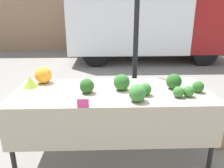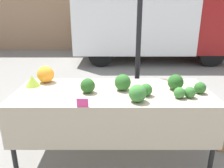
% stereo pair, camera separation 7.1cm
% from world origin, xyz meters
% --- Properties ---
extents(ground_plane, '(40.00, 40.00, 0.00)m').
position_xyz_m(ground_plane, '(0.00, 0.00, 0.00)').
color(ground_plane, gray).
extents(tent_pole, '(0.07, 0.07, 2.29)m').
position_xyz_m(tent_pole, '(0.36, 0.74, 1.14)').
color(tent_pole, black).
rests_on(tent_pole, ground_plane).
extents(parked_truck, '(4.99, 1.93, 2.62)m').
position_xyz_m(parked_truck, '(1.15, 5.06, 1.40)').
color(parked_truck, white).
rests_on(parked_truck, ground_plane).
extents(market_table, '(2.18, 0.90, 0.79)m').
position_xyz_m(market_table, '(0.00, -0.06, 0.70)').
color(market_table, tan).
rests_on(market_table, ground_plane).
extents(orange_cauliflower, '(0.21, 0.21, 0.21)m').
position_xyz_m(orange_cauliflower, '(-0.84, 0.30, 0.89)').
color(orange_cauliflower, orange).
rests_on(orange_cauliflower, market_table).
extents(romanesco_head, '(0.17, 0.17, 0.13)m').
position_xyz_m(romanesco_head, '(-0.95, 0.15, 0.86)').
color(romanesco_head, '#93B238').
rests_on(romanesco_head, market_table).
extents(broccoli_head_0, '(0.12, 0.12, 0.12)m').
position_xyz_m(broccoli_head_0, '(0.68, -0.22, 0.85)').
color(broccoli_head_0, '#336B2D').
rests_on(broccoli_head_0, market_table).
extents(broccoli_head_1, '(0.16, 0.16, 0.16)m').
position_xyz_m(broccoli_head_1, '(-0.28, -0.06, 0.87)').
color(broccoli_head_1, '#23511E').
rests_on(broccoli_head_1, market_table).
extents(broccoli_head_2, '(0.13, 0.13, 0.13)m').
position_xyz_m(broccoli_head_2, '(0.35, -0.15, 0.86)').
color(broccoli_head_2, '#2D6628').
rests_on(broccoli_head_2, market_table).
extents(broccoli_head_3, '(0.18, 0.18, 0.18)m').
position_xyz_m(broccoli_head_3, '(0.71, 0.04, 0.88)').
color(broccoli_head_3, '#23511E').
rests_on(broccoli_head_3, market_table).
extents(broccoli_head_4, '(0.12, 0.12, 0.12)m').
position_xyz_m(broccoli_head_4, '(0.79, -0.20, 0.85)').
color(broccoli_head_4, '#336B2D').
rests_on(broccoli_head_4, market_table).
extents(broccoli_head_5, '(0.13, 0.13, 0.13)m').
position_xyz_m(broccoli_head_5, '(0.94, -0.08, 0.85)').
color(broccoli_head_5, '#285B23').
rests_on(broccoli_head_5, market_table).
extents(broccoli_head_6, '(0.18, 0.18, 0.18)m').
position_xyz_m(broccoli_head_6, '(0.24, -0.31, 0.88)').
color(broccoli_head_6, '#387533').
rests_on(broccoli_head_6, market_table).
extents(broccoli_head_7, '(0.19, 0.19, 0.19)m').
position_xyz_m(broccoli_head_7, '(0.11, 0.02, 0.88)').
color(broccoli_head_7, '#285B23').
rests_on(broccoli_head_7, market_table).
extents(price_sign, '(0.11, 0.01, 0.09)m').
position_xyz_m(price_sign, '(-0.29, -0.44, 0.83)').
color(price_sign, '#E53D84').
rests_on(price_sign, market_table).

